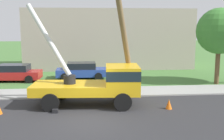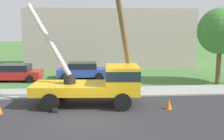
{
  "view_description": "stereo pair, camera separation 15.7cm",
  "coord_description": "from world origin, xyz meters",
  "px_view_note": "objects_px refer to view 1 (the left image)",
  "views": [
    {
      "loc": [
        -0.09,
        -13.36,
        4.66
      ],
      "look_at": [
        1.48,
        3.03,
        2.02
      ],
      "focal_mm": 44.58,
      "sensor_mm": 36.0,
      "label": 1
    },
    {
      "loc": [
        0.06,
        -13.37,
        4.66
      ],
      "look_at": [
        1.48,
        3.03,
        2.02
      ],
      "focal_mm": 44.58,
      "sensor_mm": 36.0,
      "label": 2
    }
  ],
  "objects_px": {
    "utility_truck": "(100,82)",
    "parked_sedan_blue": "(82,70)",
    "leaning_utility_pole": "(124,32)",
    "traffic_cone_ahead": "(169,104)",
    "parked_sedan_red": "(14,73)",
    "roadside_tree_near": "(219,31)"
  },
  "relations": [
    {
      "from": "utility_truck",
      "to": "parked_sedan_red",
      "type": "height_order",
      "value": "utility_truck"
    },
    {
      "from": "parked_sedan_blue",
      "to": "roadside_tree_near",
      "type": "distance_m",
      "value": 11.92
    },
    {
      "from": "utility_truck",
      "to": "leaning_utility_pole",
      "type": "distance_m",
      "value": 3.22
    },
    {
      "from": "leaning_utility_pole",
      "to": "traffic_cone_ahead",
      "type": "height_order",
      "value": "leaning_utility_pole"
    },
    {
      "from": "utility_truck",
      "to": "roadside_tree_near",
      "type": "distance_m",
      "value": 11.31
    },
    {
      "from": "leaning_utility_pole",
      "to": "parked_sedan_blue",
      "type": "distance_m",
      "value": 9.28
    },
    {
      "from": "parked_sedan_blue",
      "to": "parked_sedan_red",
      "type": "bearing_deg",
      "value": -172.81
    },
    {
      "from": "parked_sedan_red",
      "to": "parked_sedan_blue",
      "type": "xyz_separation_m",
      "value": [
        5.65,
        0.71,
        0.0
      ]
    },
    {
      "from": "parked_sedan_red",
      "to": "leaning_utility_pole",
      "type": "bearing_deg",
      "value": -42.03
    },
    {
      "from": "traffic_cone_ahead",
      "to": "parked_sedan_blue",
      "type": "distance_m",
      "value": 10.94
    },
    {
      "from": "leaning_utility_pole",
      "to": "roadside_tree_near",
      "type": "height_order",
      "value": "leaning_utility_pole"
    },
    {
      "from": "traffic_cone_ahead",
      "to": "roadside_tree_near",
      "type": "bearing_deg",
      "value": 47.16
    },
    {
      "from": "utility_truck",
      "to": "traffic_cone_ahead",
      "type": "height_order",
      "value": "utility_truck"
    },
    {
      "from": "utility_truck",
      "to": "parked_sedan_blue",
      "type": "bearing_deg",
      "value": 98.05
    },
    {
      "from": "leaning_utility_pole",
      "to": "parked_sedan_red",
      "type": "relative_size",
      "value": 1.86
    },
    {
      "from": "utility_truck",
      "to": "parked_sedan_blue",
      "type": "xyz_separation_m",
      "value": [
        -1.21,
        8.53,
        -0.7
      ]
    },
    {
      "from": "parked_sedan_red",
      "to": "parked_sedan_blue",
      "type": "relative_size",
      "value": 1.02
    },
    {
      "from": "leaning_utility_pole",
      "to": "traffic_cone_ahead",
      "type": "xyz_separation_m",
      "value": [
        2.39,
        -1.55,
        -4.0
      ]
    },
    {
      "from": "roadside_tree_near",
      "to": "utility_truck",
      "type": "bearing_deg",
      "value": -152.03
    },
    {
      "from": "parked_sedan_red",
      "to": "traffic_cone_ahead",
      "type": "bearing_deg",
      "value": -40.19
    },
    {
      "from": "parked_sedan_blue",
      "to": "utility_truck",
      "type": "bearing_deg",
      "value": -81.95
    },
    {
      "from": "leaning_utility_pole",
      "to": "parked_sedan_red",
      "type": "xyz_separation_m",
      "value": [
        -8.26,
        7.45,
        -3.57
      ]
    }
  ]
}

